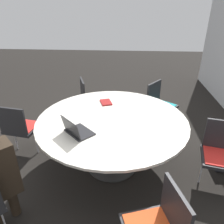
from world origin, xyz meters
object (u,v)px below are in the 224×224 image
at_px(chair_3, 159,102).
at_px(laptop, 76,130).
at_px(chair_2, 221,151).
at_px(chair_5, 19,126).
at_px(chair_4, 90,97).
at_px(handbag, 219,156).
at_px(spiral_notebook, 106,102).

distance_m(chair_3, laptop, 1.93).
relative_size(chair_2, laptop, 2.08).
bearing_deg(chair_3, chair_5, -28.47).
distance_m(chair_4, handbag, 2.36).
relative_size(chair_2, handbag, 2.35).
bearing_deg(chair_5, laptop, -19.71).
xyz_separation_m(chair_5, handbag, (0.05, 2.88, -0.36)).
bearing_deg(chair_5, chair_3, 34.15).
height_order(chair_5, handbag, chair_5).
bearing_deg(chair_2, laptop, 17.78).
height_order(spiral_notebook, handbag, spiral_notebook).
xyz_separation_m(chair_3, chair_5, (0.96, -2.13, 0.00)).
bearing_deg(handbag, chair_5, -90.99).
height_order(chair_2, chair_5, same).
relative_size(chair_2, chair_4, 1.00).
xyz_separation_m(chair_4, chair_5, (1.11, -0.85, 0.00)).
relative_size(chair_3, handbag, 2.35).
relative_size(chair_5, laptop, 2.08).
bearing_deg(spiral_notebook, laptop, -16.59).
distance_m(chair_5, spiral_notebook, 1.30).
relative_size(chair_4, spiral_notebook, 3.44).
bearing_deg(chair_2, chair_4, -26.29).
distance_m(chair_4, laptop, 1.69).
height_order(chair_4, spiral_notebook, chair_4).
height_order(chair_3, laptop, laptop).
relative_size(chair_3, laptop, 2.08).
xyz_separation_m(chair_5, spiral_notebook, (-0.32, 1.23, 0.26)).
relative_size(chair_2, chair_3, 1.00).
bearing_deg(spiral_notebook, chair_4, -154.23).
xyz_separation_m(chair_5, laptop, (0.55, 0.97, 0.31)).
bearing_deg(spiral_notebook, chair_2, 63.66).
relative_size(spiral_notebook, handbag, 0.68).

